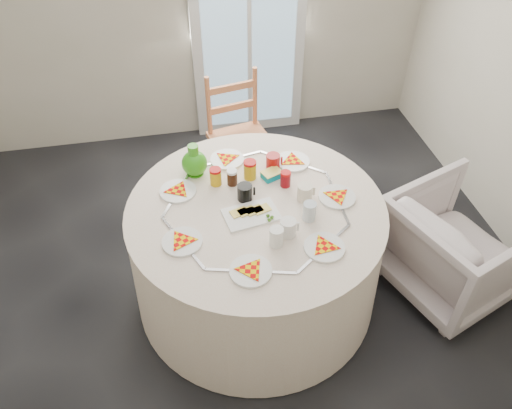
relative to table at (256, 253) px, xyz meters
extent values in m
plane|color=black|center=(-0.07, 0.05, -0.38)|extent=(4.00, 4.00, 0.00)
cube|color=silver|center=(0.33, 2.00, 0.68)|extent=(1.00, 0.08, 2.10)
cylinder|color=silver|center=(0.00, 0.00, 0.00)|extent=(1.59, 1.59, 0.81)
imported|color=beige|center=(1.31, -0.19, 0.02)|extent=(0.95, 0.98, 0.80)
cube|color=#01899E|center=(0.15, 0.25, 0.41)|extent=(0.15, 0.13, 0.05)
camera|label=1|loc=(-0.42, -2.12, 2.39)|focal=35.00mm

